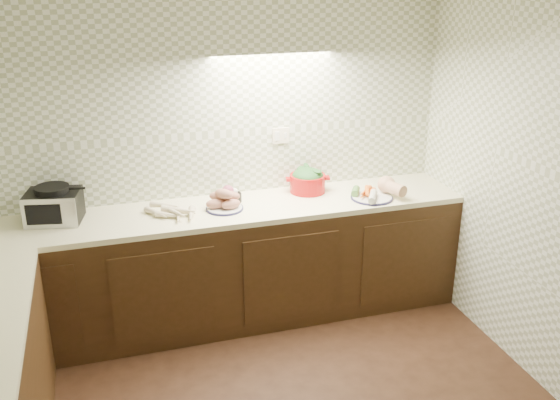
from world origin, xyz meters
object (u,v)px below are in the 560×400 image
object	(u,v)px
sweet_potato_plate	(224,202)
onion_bowl	(230,195)
veg_plate	(378,190)
toaster_oven	(54,205)
dutch_oven	(308,180)
parsnip_pile	(174,211)

from	to	relation	value
sweet_potato_plate	onion_bowl	bearing A→B (deg)	61.95
veg_plate	sweet_potato_plate	bearing A→B (deg)	175.81
toaster_oven	onion_bowl	distance (m)	1.21
dutch_oven	sweet_potato_plate	bearing A→B (deg)	-156.47
veg_plate	toaster_oven	bearing A→B (deg)	175.00
parsnip_pile	veg_plate	xyz separation A→B (m)	(1.51, -0.07, 0.02)
dutch_oven	onion_bowl	bearing A→B (deg)	-166.84
parsnip_pile	veg_plate	size ratio (longest dim) A/B	0.91
dutch_oven	veg_plate	bearing A→B (deg)	-17.62
onion_bowl	dutch_oven	xyz separation A→B (m)	(0.61, 0.03, 0.04)
toaster_oven	onion_bowl	bearing A→B (deg)	12.05
parsnip_pile	dutch_oven	size ratio (longest dim) A/B	1.04
sweet_potato_plate	onion_bowl	xyz separation A→B (m)	(0.07, 0.13, -0.01)
parsnip_pile	dutch_oven	xyz separation A→B (m)	(1.04, 0.17, 0.06)
veg_plate	parsnip_pile	bearing A→B (deg)	177.15
onion_bowl	dutch_oven	bearing A→B (deg)	3.06
dutch_oven	veg_plate	distance (m)	0.53
toaster_oven	sweet_potato_plate	xyz separation A→B (m)	(1.14, -0.12, -0.06)
dutch_oven	toaster_oven	bearing A→B (deg)	-168.44
sweet_potato_plate	veg_plate	size ratio (longest dim) A/B	0.71
toaster_oven	veg_plate	distance (m)	2.30
dutch_oven	parsnip_pile	bearing A→B (deg)	-160.47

